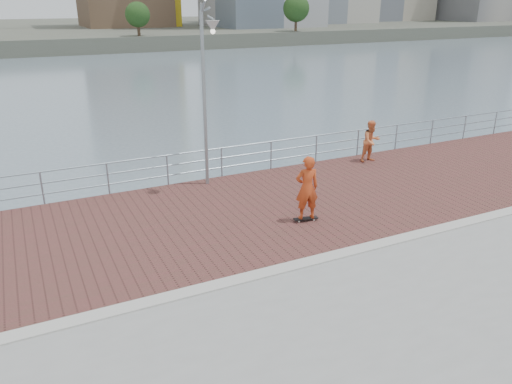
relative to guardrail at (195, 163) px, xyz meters
name	(u,v)px	position (x,y,z in m)	size (l,w,h in m)	color
water	(290,335)	(0.00, -7.00, -2.69)	(400.00, 400.00, 0.00)	slate
brick_lane	(233,214)	(0.00, -3.40, -0.68)	(40.00, 6.80, 0.02)	brown
curb	(292,266)	(0.00, -7.00, -0.66)	(40.00, 0.40, 0.06)	#B7B5AD
far_shore	(28,31)	(0.00, 115.50, -1.44)	(320.00, 95.00, 2.50)	#4C5142
guardrail	(195,163)	(0.00, 0.00, 0.00)	(39.06, 0.06, 1.13)	#8C9EA8
street_lamp	(208,66)	(0.26, -0.93, 3.48)	(0.43, 1.25, 5.88)	gray
skateboard	(306,219)	(1.75, -4.79, -0.61)	(0.75, 0.32, 0.08)	black
skateboarder	(307,188)	(1.75, -4.79, 0.37)	(0.70, 0.46, 1.91)	#C13F19
bystander	(371,141)	(7.14, -0.91, 0.17)	(0.81, 0.63, 1.68)	#EE7E46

